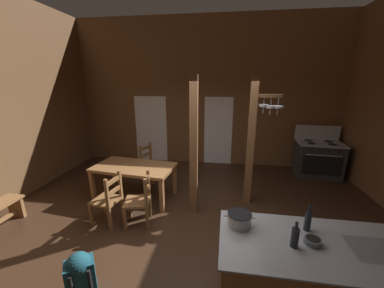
# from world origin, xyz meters

# --- Properties ---
(ground_plane) EXTENTS (8.46, 7.70, 0.10)m
(ground_plane) POSITION_xyz_m (0.00, 0.00, -0.05)
(ground_plane) COLOR #382316
(wall_back) EXTENTS (8.46, 0.14, 4.26)m
(wall_back) POSITION_xyz_m (0.00, 3.52, 2.13)
(wall_back) COLOR brown
(wall_back) RESTS_ON ground_plane
(glazed_door_back_left) EXTENTS (1.00, 0.01, 2.05)m
(glazed_door_back_left) POSITION_xyz_m (-1.72, 3.45, 1.02)
(glazed_door_back_left) COLOR white
(glazed_door_back_left) RESTS_ON ground_plane
(glazed_panel_back_right) EXTENTS (0.84, 0.01, 2.05)m
(glazed_panel_back_right) POSITION_xyz_m (0.38, 3.45, 1.02)
(glazed_panel_back_right) COLOR white
(glazed_panel_back_right) RESTS_ON ground_plane
(kitchen_island) EXTENTS (2.17, 0.99, 0.90)m
(kitchen_island) POSITION_xyz_m (1.61, -1.18, 0.45)
(kitchen_island) COLOR olive
(kitchen_island) RESTS_ON ground_plane
(stove_range) EXTENTS (1.20, 0.89, 1.32)m
(stove_range) POSITION_xyz_m (3.09, 2.88, 0.48)
(stove_range) COLOR #2D2D2D
(stove_range) RESTS_ON ground_plane
(support_post_with_pot_rack) EXTENTS (0.63, 0.23, 2.61)m
(support_post_with_pot_rack) POSITION_xyz_m (1.12, 1.17, 1.41)
(support_post_with_pot_rack) COLOR brown
(support_post_with_pot_rack) RESTS_ON ground_plane
(support_post_center) EXTENTS (0.14, 0.14, 2.61)m
(support_post_center) POSITION_xyz_m (-0.00, 0.67, 1.30)
(support_post_center) COLOR brown
(support_post_center) RESTS_ON ground_plane
(dining_table) EXTENTS (1.80, 1.10, 0.74)m
(dining_table) POSITION_xyz_m (-1.35, 1.04, 0.65)
(dining_table) COLOR olive
(dining_table) RESTS_ON ground_plane
(ladderback_chair_near_window) EXTENTS (0.57, 0.57, 0.95)m
(ladderback_chair_near_window) POSITION_xyz_m (-1.31, 1.99, 0.45)
(ladderback_chair_near_window) COLOR brown
(ladderback_chair_near_window) RESTS_ON ground_plane
(ladderback_chair_by_post) EXTENTS (0.52, 0.52, 0.95)m
(ladderback_chair_by_post) POSITION_xyz_m (-0.90, 0.15, 0.45)
(ladderback_chair_by_post) COLOR brown
(ladderback_chair_by_post) RESTS_ON ground_plane
(ladderback_chair_at_table_end) EXTENTS (0.50, 0.50, 0.95)m
(ladderback_chair_at_table_end) POSITION_xyz_m (-1.47, 0.09, 0.45)
(ladderback_chair_at_table_end) COLOR brown
(ladderback_chair_at_table_end) RESTS_ON ground_plane
(backpack) EXTENTS (0.39, 0.38, 0.60)m
(backpack) POSITION_xyz_m (-1.09, -1.33, 0.31)
(backpack) COLOR #194756
(backpack) RESTS_ON ground_plane
(stockpot_on_counter) EXTENTS (0.34, 0.27, 0.15)m
(stockpot_on_counter) POSITION_xyz_m (0.74, -0.97, 0.98)
(stockpot_on_counter) COLOR #A8AAB2
(stockpot_on_counter) RESTS_ON kitchen_island
(mixing_bowl_on_counter) EXTENTS (0.17, 0.17, 0.06)m
(mixing_bowl_on_counter) POSITION_xyz_m (1.47, -1.18, 0.93)
(mixing_bowl_on_counter) COLOR slate
(mixing_bowl_on_counter) RESTS_ON kitchen_island
(bottle_tall_on_counter) EXTENTS (0.07, 0.07, 0.31)m
(bottle_tall_on_counter) POSITION_xyz_m (1.48, -0.95, 1.03)
(bottle_tall_on_counter) COLOR #1E2328
(bottle_tall_on_counter) RESTS_ON kitchen_island
(bottle_short_on_counter) EXTENTS (0.08, 0.08, 0.28)m
(bottle_short_on_counter) POSITION_xyz_m (1.27, -1.25, 1.01)
(bottle_short_on_counter) COLOR #1E2328
(bottle_short_on_counter) RESTS_ON kitchen_island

